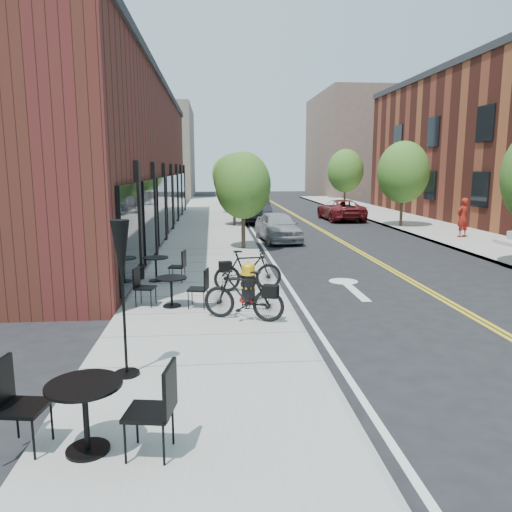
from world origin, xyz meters
name	(u,v)px	position (x,y,z in m)	size (l,w,h in m)	color
ground	(295,315)	(0.00, 0.00, 0.00)	(120.00, 120.00, 0.00)	black
sidewalk_near	(209,246)	(-2.00, 10.00, 0.06)	(4.00, 70.00, 0.12)	#9E9B93
sidewalk_far	(482,242)	(10.00, 10.00, 0.06)	(4.00, 70.00, 0.12)	#9E9B93
building_near	(114,163)	(-6.50, 14.00, 3.50)	(5.00, 28.00, 7.00)	#482017
bg_building_left	(157,153)	(-8.00, 48.00, 5.00)	(8.00, 14.00, 10.00)	#726656
bg_building_right	(358,145)	(16.00, 50.00, 6.00)	(10.00, 16.00, 12.00)	brown
tree_near_a	(243,186)	(-0.60, 9.00, 2.60)	(2.20, 2.20, 3.81)	#382B1E
tree_near_b	(234,178)	(-0.60, 17.00, 2.71)	(2.30, 2.30, 3.98)	#382B1E
tree_near_c	(229,179)	(-0.60, 25.00, 2.53)	(2.10, 2.10, 3.67)	#382B1E
tree_near_d	(226,174)	(-0.60, 33.00, 2.79)	(2.40, 2.40, 4.11)	#382B1E
tree_far_b	(403,172)	(8.60, 16.00, 3.06)	(2.80, 2.80, 4.62)	#382B1E
tree_far_c	(345,171)	(8.60, 28.00, 3.06)	(2.80, 2.80, 4.62)	#382B1E
fire_hydrant	(248,283)	(-0.99, 0.86, 0.58)	(0.56, 0.56, 0.98)	maroon
bicycle_left	(243,295)	(-1.20, -0.60, 0.66)	(0.50, 1.78, 1.07)	black
bicycle_right	(248,270)	(-0.92, 1.91, 0.66)	(0.51, 1.80, 1.08)	black
bistro_set_a	(85,407)	(-3.28, -5.42, 0.65)	(2.01, 0.97, 1.06)	black
bistro_set_b	(156,265)	(-3.44, 3.29, 0.57)	(1.70, 0.84, 0.89)	black
bistro_set_c	(171,287)	(-2.79, 0.57, 0.57)	(1.72, 0.85, 0.90)	black
patio_umbrella	(122,265)	(-3.19, -3.30, 1.86)	(0.39, 0.39, 2.42)	black
parked_car_a	(278,227)	(1.13, 11.50, 0.67)	(1.59, 3.94, 1.34)	#96999D
parked_car_b	(255,209)	(0.80, 19.72, 0.80)	(1.69, 4.85, 1.60)	black
parked_car_c	(255,201)	(1.43, 26.96, 0.78)	(2.17, 5.35, 1.55)	#A2A2A6
parked_car_far	(341,210)	(6.30, 20.31, 0.66)	(2.19, 4.75, 1.32)	maroon
pedestrian	(463,218)	(9.71, 11.31, 1.03)	(0.66, 0.43, 1.81)	maroon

